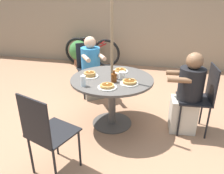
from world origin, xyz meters
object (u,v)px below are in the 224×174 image
Objects in this scene: bicycle at (92,52)px; patio_chair_north at (201,95)px; pancake_plate_d at (90,75)px; pancake_plate_c at (107,86)px; pancake_plate_b at (129,82)px; potted_shrub at (79,52)px; syrup_bottle at (114,78)px; coffee_cup at (122,75)px; pancake_plate_a at (120,71)px; drinking_glass_a at (83,81)px; patio_chair_east at (89,65)px; diner_east at (91,70)px; diner_north at (187,97)px; patio_table at (112,87)px; patio_chair_south at (46,131)px.

patio_chair_north is at bearing -44.97° from bicycle.
pancake_plate_c is at bearing -43.66° from pancake_plate_d.
pancake_plate_b is 3.26m from potted_shrub.
pancake_plate_c is 0.36× the size of potted_shrub.
syrup_bottle is 0.17m from coffee_cup.
pancake_plate_c is 0.21m from syrup_bottle.
pancake_plate_b is 0.36× the size of potted_shrub.
patio_chair_north is 4.02× the size of pancake_plate_c.
pancake_plate_a is 0.36× the size of potted_shrub.
syrup_bottle is 1.17× the size of drinking_glass_a.
pancake_plate_b is (0.94, -1.12, 0.19)m from patio_chair_east.
diner_east is 1.97m from potted_shrub.
potted_shrub is (-2.68, 2.47, -0.18)m from patio_chair_north.
pancake_plate_c is 0.46m from pancake_plate_d.
syrup_bottle is 3.14m from potted_shrub.
pancake_plate_d is (-1.32, -0.10, 0.23)m from diner_north.
pancake_plate_a is 0.16× the size of bicycle.
pancake_plate_d is (0.27, -0.85, 0.24)m from diner_east.
pancake_plate_a is 2.79m from potted_shrub.
syrup_bottle reaches higher than pancake_plate_a.
diner_north is (1.01, 0.08, -0.07)m from patio_table.
patio_chair_south is at bearing -73.26° from potted_shrub.
patio_table is 4.79× the size of pancake_plate_c.
patio_table is 4.79× the size of pancake_plate_a.
pancake_plate_b is (-0.92, -0.24, 0.19)m from patio_chair_north.
pancake_plate_a is 2.50× the size of coffee_cup.
pancake_plate_a is 0.47m from pancake_plate_d.
potted_shrub is at bearing -168.99° from bicycle.
patio_table is at bearing 51.47° from drinking_glass_a.
patio_table is 8.38× the size of drinking_glass_a.
patio_chair_east is 7.03× the size of drinking_glass_a.
syrup_bottle is at bearing 88.82° from patio_chair_east.
potted_shrub is at bearing 124.31° from pancake_plate_a.
patio_chair_east is 1.80m from potted_shrub.
diner_north is 1.01× the size of diner_east.
patio_chair_east reaches higher than pancake_plate_c.
drinking_glass_a is (-0.41, -0.37, 0.02)m from coffee_cup.
patio_chair_south is 0.63× the size of bicycle.
diner_east is 1.67× the size of potted_shrub.
patio_chair_south is 1.28m from coffee_cup.
pancake_plate_c is at bearing -66.04° from bicycle.
diner_east is at bearing 90.00° from patio_chair_east.
pancake_plate_c is 2.50× the size of coffee_cup.
diner_east reaches higher than bicycle.
pancake_plate_a is at bearing 90.13° from syrup_bottle.
patio_chair_east is 0.63× the size of bicycle.
syrup_bottle is (-1.13, -0.22, 0.23)m from patio_chair_north.
diner_north is at bearing 4.43° from pancake_plate_d.
syrup_bottle is (0.00, -0.41, 0.04)m from pancake_plate_a.
pancake_plate_a is 0.62m from pancake_plate_c.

